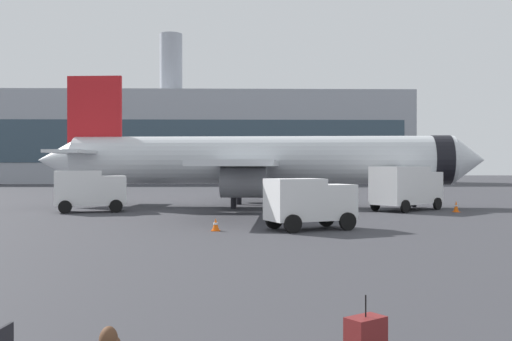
{
  "coord_description": "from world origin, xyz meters",
  "views": [
    {
      "loc": [
        -0.12,
        -4.16,
        3.22
      ],
      "look_at": [
        0.54,
        25.69,
        3.0
      ],
      "focal_mm": 41.5,
      "sensor_mm": 36.0,
      "label": 1
    }
  ],
  "objects_px": {
    "safety_cone_far": "(456,206)",
    "traveller_backpack": "(109,341)",
    "service_truck": "(90,189)",
    "safety_cone_near": "(324,199)",
    "airplane_at_gate": "(258,161)",
    "fuel_truck": "(406,186)",
    "cargo_van": "(309,201)",
    "rolling_suitcase": "(366,338)",
    "safety_cone_mid": "(216,225)"
  },
  "relations": [
    {
      "from": "service_truck",
      "to": "safety_cone_far",
      "type": "relative_size",
      "value": 6.51
    },
    {
      "from": "airplane_at_gate",
      "to": "rolling_suitcase",
      "type": "height_order",
      "value": "airplane_at_gate"
    },
    {
      "from": "safety_cone_mid",
      "to": "rolling_suitcase",
      "type": "distance_m",
      "value": 19.98
    },
    {
      "from": "safety_cone_far",
      "to": "traveller_backpack",
      "type": "relative_size",
      "value": 1.67
    },
    {
      "from": "airplane_at_gate",
      "to": "traveller_backpack",
      "type": "bearing_deg",
      "value": -95.46
    },
    {
      "from": "service_truck",
      "to": "safety_cone_mid",
      "type": "distance_m",
      "value": 15.64
    },
    {
      "from": "safety_cone_mid",
      "to": "safety_cone_near",
      "type": "bearing_deg",
      "value": 68.92
    },
    {
      "from": "airplane_at_gate",
      "to": "safety_cone_mid",
      "type": "distance_m",
      "value": 18.14
    },
    {
      "from": "safety_cone_far",
      "to": "traveller_backpack",
      "type": "xyz_separation_m",
      "value": [
        -17.22,
        -30.9,
        -0.16
      ]
    },
    {
      "from": "airplane_at_gate",
      "to": "fuel_truck",
      "type": "xyz_separation_m",
      "value": [
        10.62,
        -4.36,
        -1.88
      ]
    },
    {
      "from": "airplane_at_gate",
      "to": "safety_cone_near",
      "type": "bearing_deg",
      "value": 35.43
    },
    {
      "from": "airplane_at_gate",
      "to": "service_truck",
      "type": "relative_size",
      "value": 6.87
    },
    {
      "from": "safety_cone_far",
      "to": "traveller_backpack",
      "type": "bearing_deg",
      "value": -119.14
    },
    {
      "from": "fuel_truck",
      "to": "safety_cone_near",
      "type": "distance_m",
      "value": 9.86
    },
    {
      "from": "service_truck",
      "to": "safety_cone_far",
      "type": "bearing_deg",
      "value": -1.61
    },
    {
      "from": "safety_cone_far",
      "to": "service_truck",
      "type": "bearing_deg",
      "value": 178.39
    },
    {
      "from": "service_truck",
      "to": "safety_cone_near",
      "type": "relative_size",
      "value": 6.87
    },
    {
      "from": "airplane_at_gate",
      "to": "cargo_van",
      "type": "xyz_separation_m",
      "value": [
        2.12,
        -17.16,
        -2.21
      ]
    },
    {
      "from": "service_truck",
      "to": "fuel_truck",
      "type": "height_order",
      "value": "fuel_truck"
    },
    {
      "from": "service_truck",
      "to": "safety_cone_far",
      "type": "distance_m",
      "value": 25.76
    },
    {
      "from": "service_truck",
      "to": "safety_cone_near",
      "type": "height_order",
      "value": "service_truck"
    },
    {
      "from": "traveller_backpack",
      "to": "service_truck",
      "type": "bearing_deg",
      "value": 105.04
    },
    {
      "from": "safety_cone_near",
      "to": "safety_cone_mid",
      "type": "bearing_deg",
      "value": -111.08
    },
    {
      "from": "airplane_at_gate",
      "to": "safety_cone_far",
      "type": "height_order",
      "value": "airplane_at_gate"
    },
    {
      "from": "safety_cone_far",
      "to": "safety_cone_near",
      "type": "bearing_deg",
      "value": 128.13
    },
    {
      "from": "safety_cone_near",
      "to": "safety_cone_mid",
      "type": "distance_m",
      "value": 23.32
    },
    {
      "from": "fuel_truck",
      "to": "traveller_backpack",
      "type": "relative_size",
      "value": 12.69
    },
    {
      "from": "traveller_backpack",
      "to": "fuel_truck",
      "type": "bearing_deg",
      "value": 66.48
    },
    {
      "from": "safety_cone_mid",
      "to": "rolling_suitcase",
      "type": "bearing_deg",
      "value": -80.28
    },
    {
      "from": "airplane_at_gate",
      "to": "safety_cone_far",
      "type": "bearing_deg",
      "value": -23.49
    },
    {
      "from": "cargo_van",
      "to": "safety_cone_mid",
      "type": "height_order",
      "value": "cargo_van"
    },
    {
      "from": "airplane_at_gate",
      "to": "service_truck",
      "type": "bearing_deg",
      "value": -156.49
    },
    {
      "from": "cargo_van",
      "to": "traveller_backpack",
      "type": "height_order",
      "value": "cargo_van"
    },
    {
      "from": "airplane_at_gate",
      "to": "traveller_backpack",
      "type": "distance_m",
      "value": 37.18
    },
    {
      "from": "safety_cone_mid",
      "to": "rolling_suitcase",
      "type": "xyz_separation_m",
      "value": [
        3.37,
        -19.69,
        0.08
      ]
    },
    {
      "from": "cargo_van",
      "to": "rolling_suitcase",
      "type": "distance_m",
      "value": 20.24
    },
    {
      "from": "traveller_backpack",
      "to": "safety_cone_mid",
      "type": "bearing_deg",
      "value": 87.22
    },
    {
      "from": "fuel_truck",
      "to": "safety_cone_near",
      "type": "xyz_separation_m",
      "value": [
        -4.82,
        8.49,
        -1.4
      ]
    },
    {
      "from": "safety_cone_near",
      "to": "rolling_suitcase",
      "type": "bearing_deg",
      "value": -96.9
    },
    {
      "from": "rolling_suitcase",
      "to": "traveller_backpack",
      "type": "xyz_separation_m",
      "value": [
        -4.3,
        0.48,
        -0.16
      ]
    },
    {
      "from": "airplane_at_gate",
      "to": "service_truck",
      "type": "distance_m",
      "value": 13.27
    },
    {
      "from": "cargo_van",
      "to": "safety_cone_far",
      "type": "bearing_deg",
      "value": 44.07
    },
    {
      "from": "safety_cone_mid",
      "to": "fuel_truck",
      "type": "bearing_deg",
      "value": 45.14
    },
    {
      "from": "airplane_at_gate",
      "to": "safety_cone_far",
      "type": "xyz_separation_m",
      "value": [
        13.7,
        -5.95,
        -3.26
      ]
    },
    {
      "from": "cargo_van",
      "to": "rolling_suitcase",
      "type": "height_order",
      "value": "cargo_van"
    },
    {
      "from": "safety_cone_mid",
      "to": "traveller_backpack",
      "type": "height_order",
      "value": "safety_cone_mid"
    },
    {
      "from": "cargo_van",
      "to": "safety_cone_near",
      "type": "distance_m",
      "value": 21.63
    },
    {
      "from": "fuel_truck",
      "to": "cargo_van",
      "type": "xyz_separation_m",
      "value": [
        -8.49,
        -12.8,
        -0.32
      ]
    },
    {
      "from": "safety_cone_far",
      "to": "rolling_suitcase",
      "type": "relative_size",
      "value": 0.73
    },
    {
      "from": "service_truck",
      "to": "safety_cone_far",
      "type": "xyz_separation_m",
      "value": [
        25.72,
        -0.72,
        -1.21
      ]
    }
  ]
}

